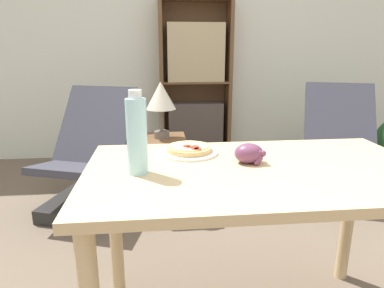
# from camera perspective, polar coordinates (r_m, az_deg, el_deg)

# --- Properties ---
(wall_back) EXTENTS (8.00, 0.05, 2.60)m
(wall_back) POSITION_cam_1_polar(r_m,az_deg,el_deg) (3.79, 0.74, 17.70)
(wall_back) COLOR silver
(wall_back) RESTS_ON ground_plane
(dining_table) EXTENTS (1.27, 0.72, 0.74)m
(dining_table) POSITION_cam_1_polar(r_m,az_deg,el_deg) (1.33, 10.68, -8.14)
(dining_table) COLOR #D1B27F
(dining_table) RESTS_ON ground_plane
(pizza_on_plate) EXTENTS (0.24, 0.24, 0.04)m
(pizza_on_plate) POSITION_cam_1_polar(r_m,az_deg,el_deg) (1.43, -0.48, -0.99)
(pizza_on_plate) COLOR white
(pizza_on_plate) RESTS_ON dining_table
(grape_bunch) EXTENTS (0.12, 0.09, 0.08)m
(grape_bunch) POSITION_cam_1_polar(r_m,az_deg,el_deg) (1.32, 9.58, -1.61)
(grape_bunch) COLOR #6B3856
(grape_bunch) RESTS_ON dining_table
(drink_bottle) EXTENTS (0.07, 0.07, 0.29)m
(drink_bottle) POSITION_cam_1_polar(r_m,az_deg,el_deg) (1.19, -9.18, 1.48)
(drink_bottle) COLOR #A3DBEA
(drink_bottle) RESTS_ON dining_table
(lounge_chair_near) EXTENTS (0.74, 0.90, 0.88)m
(lounge_chair_near) POSITION_cam_1_polar(r_m,az_deg,el_deg) (2.63, -16.85, -4.55)
(lounge_chair_near) COLOR black
(lounge_chair_near) RESTS_ON ground_plane
(lounge_chair_far) EXTENTS (0.74, 0.90, 0.88)m
(lounge_chair_far) POSITION_cam_1_polar(r_m,az_deg,el_deg) (3.03, 23.36, -2.49)
(lounge_chair_far) COLOR black
(lounge_chair_far) RESTS_ON ground_plane
(bookshelf) EXTENTS (0.74, 0.27, 1.65)m
(bookshelf) POSITION_cam_1_polar(r_m,az_deg,el_deg) (3.64, 0.55, 9.16)
(bookshelf) COLOR brown
(bookshelf) RESTS_ON ground_plane
(side_table) EXTENTS (0.34, 0.34, 0.54)m
(side_table) POSITION_cam_1_polar(r_m,az_deg,el_deg) (2.55, -4.91, -4.84)
(side_table) COLOR brown
(side_table) RESTS_ON ground_plane
(table_lamp) EXTENTS (0.21, 0.21, 0.40)m
(table_lamp) POSITION_cam_1_polar(r_m,az_deg,el_deg) (2.42, -5.22, 7.60)
(table_lamp) COLOR #665B51
(table_lamp) RESTS_ON side_table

